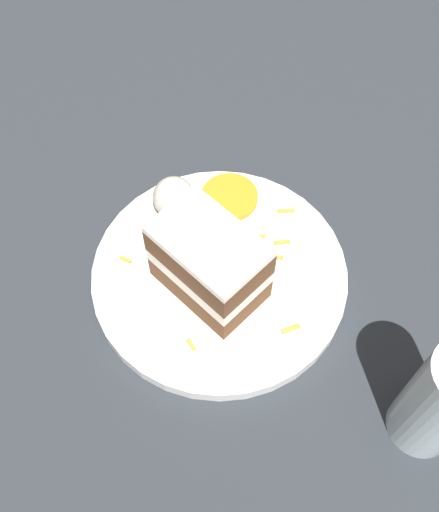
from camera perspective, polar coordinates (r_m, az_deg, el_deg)
ground_plane at (r=0.68m, az=-3.44°, el=-1.70°), size 6.00×6.00×0.00m
dining_table at (r=0.66m, az=-3.51°, el=-1.02°), size 1.00×0.92×0.03m
plate at (r=0.63m, az=-0.00°, el=-1.83°), size 0.27×0.27×0.02m
cake_slice at (r=0.58m, az=-0.97°, el=-0.67°), size 0.12×0.12×0.09m
cream_dollop at (r=0.64m, az=-4.33°, el=5.50°), size 0.05×0.04×0.06m
orange_garnish at (r=0.67m, az=0.96°, el=5.63°), size 0.06×0.06×0.01m
carrot_shreds_scatter at (r=0.63m, az=1.91°, el=-0.26°), size 0.19×0.17×0.00m
drinking_glass at (r=0.55m, az=20.15°, el=-13.21°), size 0.06×0.06×0.14m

